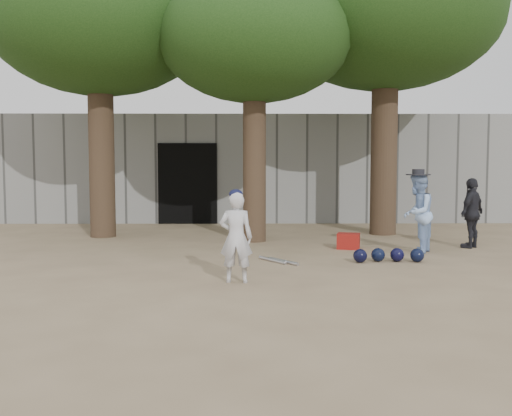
{
  "coord_description": "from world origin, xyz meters",
  "views": [
    {
      "loc": [
        0.51,
        -7.77,
        1.62
      ],
      "look_at": [
        0.6,
        1.0,
        0.95
      ],
      "focal_mm": 40.0,
      "sensor_mm": 36.0,
      "label": 1
    }
  ],
  "objects_px": {
    "spectator_dark": "(472,213)",
    "red_bag": "(348,241)",
    "boy_player": "(236,237)",
    "spectator_blue": "(417,213)"
  },
  "relations": [
    {
      "from": "boy_player",
      "to": "red_bag",
      "type": "relative_size",
      "value": 2.97
    },
    {
      "from": "boy_player",
      "to": "spectator_dark",
      "type": "bearing_deg",
      "value": -141.04
    },
    {
      "from": "spectator_dark",
      "to": "spectator_blue",
      "type": "bearing_deg",
      "value": -17.28
    },
    {
      "from": "spectator_blue",
      "to": "boy_player",
      "type": "bearing_deg",
      "value": -21.6
    },
    {
      "from": "spectator_dark",
      "to": "red_bag",
      "type": "bearing_deg",
      "value": -41.17
    },
    {
      "from": "boy_player",
      "to": "red_bag",
      "type": "height_order",
      "value": "boy_player"
    },
    {
      "from": "boy_player",
      "to": "spectator_dark",
      "type": "height_order",
      "value": "spectator_dark"
    },
    {
      "from": "boy_player",
      "to": "spectator_blue",
      "type": "xyz_separation_m",
      "value": [
        3.26,
        2.6,
        0.11
      ]
    },
    {
      "from": "spectator_dark",
      "to": "red_bag",
      "type": "xyz_separation_m",
      "value": [
        -2.42,
        -0.12,
        -0.53
      ]
    },
    {
      "from": "spectator_dark",
      "to": "red_bag",
      "type": "relative_size",
      "value": 3.24
    }
  ]
}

